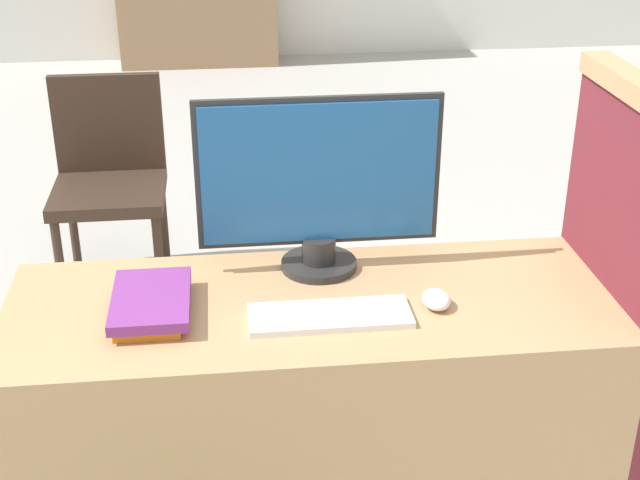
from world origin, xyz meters
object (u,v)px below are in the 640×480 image
object	(u,v)px
book_stack	(150,304)
far_chair	(109,172)
keyboard	(330,316)
mouse	(436,300)
monitor	(319,184)

from	to	relation	value
book_stack	far_chair	bearing A→B (deg)	99.75
keyboard	mouse	xyz separation A→B (m)	(0.25, 0.03, 0.01)
mouse	far_chair	world-z (taller)	far_chair
monitor	book_stack	bearing A→B (deg)	-155.38
keyboard	mouse	world-z (taller)	mouse
monitor	keyboard	distance (m)	0.34
monitor	book_stack	xyz separation A→B (m)	(-0.41, -0.19, -0.20)
mouse	book_stack	bearing A→B (deg)	176.26
far_chair	monitor	bearing A→B (deg)	-42.63
monitor	far_chair	size ratio (longest dim) A/B	0.71
monitor	book_stack	world-z (taller)	monitor
monitor	mouse	xyz separation A→B (m)	(0.25, -0.23, -0.21)
mouse	far_chair	xyz separation A→B (m)	(-0.94, 1.66, -0.28)
keyboard	mouse	size ratio (longest dim) A/B	4.30
book_stack	far_chair	xyz separation A→B (m)	(-0.28, 1.62, -0.29)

